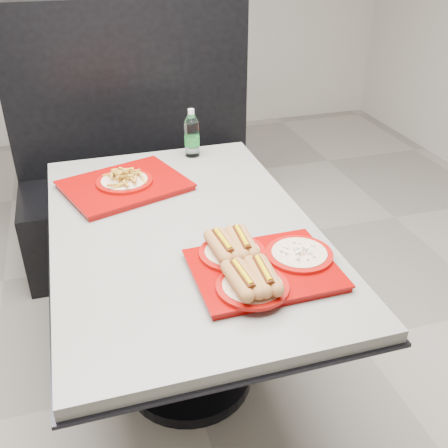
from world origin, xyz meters
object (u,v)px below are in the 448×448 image
object	(u,v)px
water_bottle	(192,136)
tray_far	(125,183)
tray_near	(258,264)
diner_table	(184,265)
booth_bench	(142,184)

from	to	relation	value
water_bottle	tray_far	bearing A→B (deg)	-143.20
tray_near	water_bottle	xyz separation A→B (m)	(0.03, 0.95, 0.06)
tray_near	water_bottle	distance (m)	0.95
diner_table	water_bottle	xyz separation A→B (m)	(0.18, 0.61, 0.26)
booth_bench	tray_near	size ratio (longest dim) A/B	3.01
booth_bench	tray_near	distance (m)	1.50
tray_near	tray_far	size ratio (longest dim) A/B	0.82
diner_table	water_bottle	bearing A→B (deg)	73.14
booth_bench	water_bottle	bearing A→B (deg)	-69.38
booth_bench	tray_near	bearing A→B (deg)	-83.80
booth_bench	tray_far	size ratio (longest dim) A/B	2.47
tray_far	diner_table	bearing A→B (deg)	-66.30
tray_near	tray_far	world-z (taller)	tray_near
diner_table	tray_far	bearing A→B (deg)	113.70
tray_near	tray_far	distance (m)	0.76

